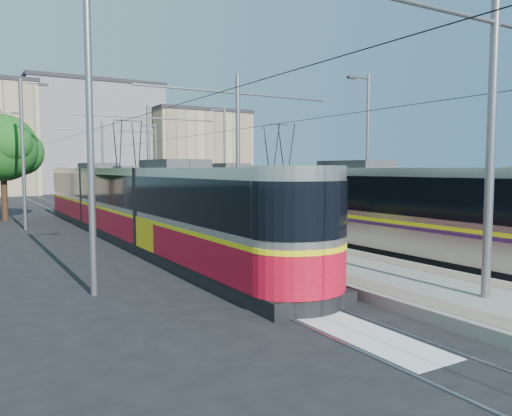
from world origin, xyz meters
TOP-DOWN VIEW (x-y plane):
  - ground at (0.00, 0.00)m, footprint 160.00×160.00m
  - platform at (0.00, 17.00)m, footprint 4.00×50.00m
  - tactile_strip_left at (-1.45, 17.00)m, footprint 0.70×50.00m
  - tactile_strip_right at (1.45, 17.00)m, footprint 0.70×50.00m
  - rails at (0.00, 17.00)m, footprint 8.71×70.00m
  - track_arrow at (-3.60, -3.00)m, footprint 1.20×5.00m
  - tram_left at (-3.60, 12.18)m, footprint 2.43×29.50m
  - tram_right at (3.60, 10.27)m, footprint 2.43×28.78m
  - catenary at (0.00, 14.15)m, footprint 9.20×70.00m
  - street_lamps at (-0.00, 21.00)m, footprint 15.18×38.22m
  - shelter at (0.07, 13.45)m, footprint 0.64×0.97m
  - tree at (-7.84, 23.56)m, footprint 4.56×4.22m
  - building_centre at (6.00, 64.00)m, footprint 18.36×14.28m
  - building_right at (20.00, 58.00)m, footprint 14.28×10.20m

SIDE VIEW (x-z plane):
  - ground at x=0.00m, z-range 0.00..0.00m
  - track_arrow at x=-3.60m, z-range 0.00..0.01m
  - rails at x=0.00m, z-range 0.00..0.03m
  - platform at x=0.00m, z-range 0.00..0.30m
  - tactile_strip_left at x=-1.45m, z-range 0.30..0.31m
  - tactile_strip_right at x=1.45m, z-range 0.30..0.31m
  - shelter at x=0.07m, z-range 0.35..2.40m
  - tram_left at x=-3.60m, z-range -1.04..4.46m
  - tram_right at x=3.60m, z-range -0.89..4.61m
  - street_lamps at x=0.00m, z-range 0.18..8.18m
  - tree at x=-7.84m, z-range 1.17..7.79m
  - catenary at x=0.00m, z-range 1.02..8.02m
  - building_right at x=20.00m, z-range 0.01..11.88m
  - building_centre at x=6.00m, z-range 0.01..15.39m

